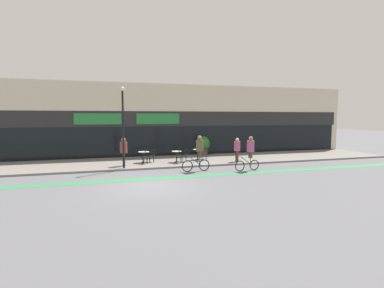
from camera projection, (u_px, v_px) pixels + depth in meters
The scene contains 19 objects.
ground_plane at pixel (150, 186), 14.09m from camera, with size 120.00×120.00×0.00m, color #5B5B60.
sidewalk_slab at pixel (133, 163), 20.98m from camera, with size 40.00×5.50×0.12m, color slate.
storefront_facade at pixel (127, 121), 25.21m from camera, with size 40.00×4.06×5.93m.
bike_lane_stripe at pixel (145, 179), 15.72m from camera, with size 36.00×0.70×0.01m, color #2D844C.
bistro_table_0 at pixel (144, 155), 20.61m from camera, with size 0.78×0.78×0.76m.
bistro_table_1 at pixel (177, 154), 20.82m from camera, with size 0.69×0.69×0.77m.
bistro_table_2 at pixel (197, 152), 21.99m from camera, with size 0.66×0.66×0.78m.
cafe_chair_0_near at pixel (145, 156), 20.02m from camera, with size 0.44×0.59×0.90m.
cafe_chair_0_side at pixel (153, 155), 20.79m from camera, with size 0.59×0.43×0.90m.
cafe_chair_1_near at pixel (179, 156), 20.23m from camera, with size 0.43×0.59×0.90m.
cafe_chair_1_side at pixel (185, 154), 21.01m from camera, with size 0.58×0.41×0.90m.
cafe_chair_2_near at pixel (200, 154), 21.40m from camera, with size 0.40×0.58×0.90m.
cafe_chair_2_side at pixel (205, 152), 22.17m from camera, with size 0.59×0.44×0.90m.
planter_pot at pixel (204, 145), 24.88m from camera, with size 1.02×1.02×1.53m.
lamp_post at pixel (123, 121), 18.19m from camera, with size 0.26×0.26×4.96m.
cyclist_0 at pixel (199, 151), 17.96m from camera, with size 1.77×0.49×2.16m.
cyclist_1 at pixel (250, 150), 18.15m from camera, with size 1.65×0.52×2.10m.
pedestrian_near_end at pixel (237, 148), 21.07m from camera, with size 0.44×0.44×1.67m.
pedestrian_far_end at pixel (124, 149), 19.21m from camera, with size 0.49×0.49×1.82m.
Camera 1 is at (-2.21, -13.81, 3.26)m, focal length 28.00 mm.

